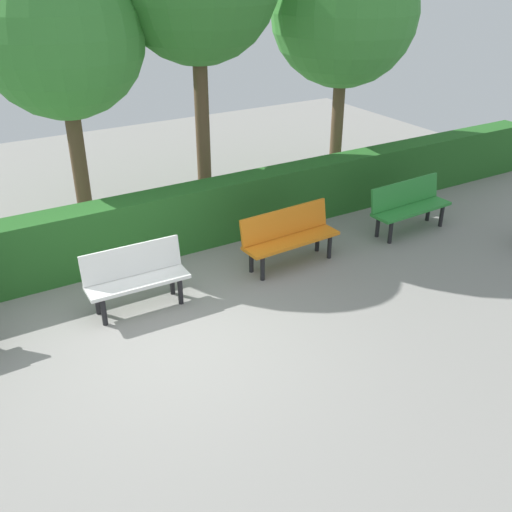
# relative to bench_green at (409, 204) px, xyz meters

# --- Properties ---
(ground_plane) EXTENTS (20.06, 20.06, 0.00)m
(ground_plane) POSITION_rel_bench_green_xyz_m (4.84, 0.86, -0.48)
(ground_plane) COLOR gray
(bench_green) EXTENTS (1.56, 0.52, 0.86)m
(bench_green) POSITION_rel_bench_green_xyz_m (0.00, 0.00, 0.00)
(bench_green) COLOR #2D8C38
(bench_green) RESTS_ON ground_plane
(bench_orange) EXTENTS (1.59, 0.53, 0.86)m
(bench_orange) POSITION_rel_bench_green_xyz_m (2.45, -0.03, 0.00)
(bench_orange) COLOR orange
(bench_orange) RESTS_ON ground_plane
(bench_white) EXTENTS (1.37, 0.49, 0.86)m
(bench_white) POSITION_rel_bench_green_xyz_m (4.90, -0.03, -0.00)
(bench_white) COLOR white
(bench_white) RESTS_ON ground_plane
(hedge_row) EXTENTS (16.06, 0.51, 1.02)m
(hedge_row) POSITION_rel_bench_green_xyz_m (3.69, -1.34, 0.03)
(hedge_row) COLOR #266023
(hedge_row) RESTS_ON ground_plane
(tree_near) EXTENTS (2.75, 2.75, 4.72)m
(tree_near) POSITION_rel_bench_green_xyz_m (-0.40, -2.58, 2.84)
(tree_near) COLOR brown
(tree_near) RESTS_ON ground_plane
(tree_far) EXTENTS (2.62, 2.62, 4.51)m
(tree_far) POSITION_rel_bench_green_xyz_m (4.70, -3.12, 2.70)
(tree_far) COLOR brown
(tree_far) RESTS_ON ground_plane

